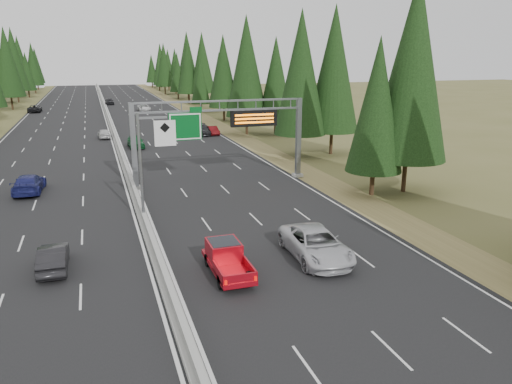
{
  "coord_description": "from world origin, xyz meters",
  "views": [
    {
      "loc": [
        -2.96,
        -10.01,
        11.82
      ],
      "look_at": [
        6.89,
        20.0,
        3.16
      ],
      "focal_mm": 35.0,
      "sensor_mm": 36.0,
      "label": 1
    }
  ],
  "objects": [
    {
      "name": "sign_gantry",
      "position": [
        8.92,
        34.88,
        5.27
      ],
      "size": [
        16.75,
        0.98,
        7.8
      ],
      "color": "slate",
      "rests_on": "road"
    },
    {
      "name": "car_onc_white",
      "position": [
        -1.5,
        66.06,
        0.78
      ],
      "size": [
        1.84,
        4.18,
        1.4
      ],
      "primitive_type": "imported",
      "rotation": [
        0.0,
        0.0,
        3.19
      ],
      "color": "silver",
      "rests_on": "road"
    },
    {
      "name": "car_ahead_dkred",
      "position": [
        14.5,
        64.49,
        0.72
      ],
      "size": [
        1.4,
        3.91,
        1.28
      ],
      "primitive_type": "imported",
      "rotation": [
        0.0,
        0.0,
        0.01
      ],
      "color": "#5D0D10",
      "rests_on": "road"
    },
    {
      "name": "hov_sign_pole",
      "position": [
        0.58,
        24.97,
        4.72
      ],
      "size": [
        2.8,
        0.5,
        8.0
      ],
      "color": "slate",
      "rests_on": "road"
    },
    {
      "name": "car_ahead_dkgrey",
      "position": [
        12.89,
        64.87,
        0.83
      ],
      "size": [
        2.4,
        5.26,
        1.49
      ],
      "primitive_type": "imported",
      "rotation": [
        0.0,
        0.0,
        -0.06
      ],
      "color": "black",
      "rests_on": "road"
    },
    {
      "name": "shoulder_right",
      "position": [
        17.8,
        80.0,
        0.03
      ],
      "size": [
        3.6,
        260.0,
        0.06
      ],
      "primitive_type": "cube",
      "color": "olive",
      "rests_on": "ground"
    },
    {
      "name": "car_onc_near",
      "position": [
        -5.7,
        18.43,
        0.8
      ],
      "size": [
        1.53,
        4.37,
        1.44
      ],
      "primitive_type": "imported",
      "rotation": [
        0.0,
        0.0,
        3.14
      ],
      "color": "black",
      "rests_on": "road"
    },
    {
      "name": "median_barrier",
      "position": [
        0.0,
        80.0,
        0.41
      ],
      "size": [
        0.7,
        260.0,
        0.85
      ],
      "color": "gray",
      "rests_on": "road"
    },
    {
      "name": "tree_row_right",
      "position": [
        22.33,
        65.32,
        9.57
      ],
      "size": [
        11.73,
        238.25,
        18.98
      ],
      "color": "black",
      "rests_on": "ground"
    },
    {
      "name": "silver_minivan",
      "position": [
        9.1,
        15.29,
        0.97
      ],
      "size": [
        3.2,
        6.49,
        1.77
      ],
      "primitive_type": "imported",
      "rotation": [
        0.0,
        0.0,
        -0.04
      ],
      "color": "silver",
      "rests_on": "road"
    },
    {
      "name": "car_ahead_white",
      "position": [
        8.03,
        102.27,
        0.82
      ],
      "size": [
        2.6,
        5.41,
        1.49
      ],
      "primitive_type": "imported",
      "rotation": [
        0.0,
        0.0,
        0.02
      ],
      "color": "silver",
      "rests_on": "road"
    },
    {
      "name": "car_ahead_far",
      "position": [
        1.5,
        120.47,
        0.86
      ],
      "size": [
        2.2,
        4.69,
        1.55
      ],
      "primitive_type": "imported",
      "rotation": [
        0.0,
        0.0,
        0.08
      ],
      "color": "black",
      "rests_on": "road"
    },
    {
      "name": "car_onc_blue",
      "position": [
        -8.75,
        36.81,
        0.9
      ],
      "size": [
        2.64,
        5.76,
        1.63
      ],
      "primitive_type": "imported",
      "rotation": [
        0.0,
        0.0,
        3.08
      ],
      "color": "navy",
      "rests_on": "road"
    },
    {
      "name": "car_onc_far",
      "position": [
        -14.5,
        107.35,
        0.86
      ],
      "size": [
        2.63,
        5.63,
        1.56
      ],
      "primitive_type": "imported",
      "rotation": [
        0.0,
        0.0,
        3.13
      ],
      "color": "black",
      "rests_on": "road"
    },
    {
      "name": "road",
      "position": [
        0.0,
        80.0,
        0.04
      ],
      "size": [
        32.0,
        260.0,
        0.08
      ],
      "primitive_type": "cube",
      "color": "black",
      "rests_on": "ground"
    },
    {
      "name": "car_ahead_green",
      "position": [
        2.26,
        56.82,
        0.89
      ],
      "size": [
        2.07,
        4.82,
        1.62
      ],
      "primitive_type": "imported",
      "rotation": [
        0.0,
        0.0,
        0.03
      ],
      "color": "#135729",
      "rests_on": "road"
    },
    {
      "name": "red_pickup",
      "position": [
        3.5,
        15.11,
        1.01
      ],
      "size": [
        1.84,
        5.15,
        1.68
      ],
      "color": "black",
      "rests_on": "road"
    }
  ]
}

